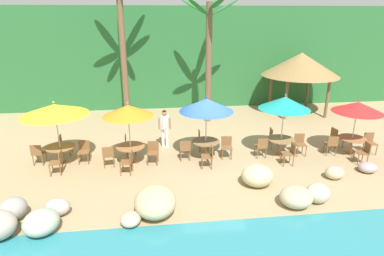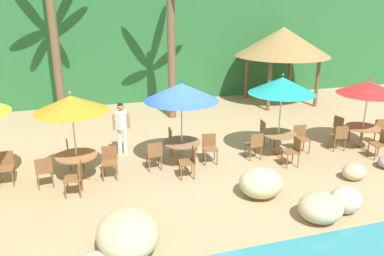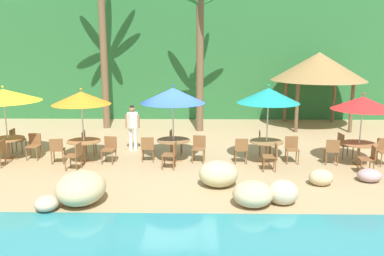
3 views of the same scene
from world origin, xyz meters
The scene contains 36 objects.
ground_plane centered at (0.00, 0.00, 0.00)m, with size 120.00×120.00×0.00m, color tan.
terrace_deck centered at (0.00, 0.00, 0.00)m, with size 18.00×5.20×0.01m.
foliage_backdrop centered at (0.00, 9.00, 3.00)m, with size 28.00×2.40×6.00m.
rock_seawall centered at (-1.59, -3.25, 0.33)m, with size 13.48×3.07×0.80m.
umbrella_yellow centered at (-5.89, 0.34, 2.21)m, with size 2.45×2.45×2.53m.
dining_table_yellow centered at (-5.89, 0.34, 0.61)m, with size 1.10×1.10×0.74m.
chair_yellow_seaward centered at (-5.04, 0.43, 0.51)m, with size 0.42×0.43×0.87m.
chair_yellow_inland centered at (-6.00, 1.19, 0.51)m, with size 0.44×0.43×0.87m.
umbrella_orange centered at (-3.20, 0.06, 2.16)m, with size 1.90×1.90×2.49m.
dining_table_orange centered at (-3.20, 0.06, 0.61)m, with size 1.10×1.10×0.74m.
chair_orange_seaward centered at (-2.35, 0.02, 0.51)m, with size 0.48×0.48×0.87m.
chair_orange_inland centered at (-3.34, 0.90, 0.51)m, with size 0.45×0.44×0.87m.
chair_orange_left centered at (-4.03, -0.15, 0.51)m, with size 0.47×0.48×0.87m.
chair_orange_right centered at (-3.24, -0.80, 0.51)m, with size 0.48×0.48×0.87m.
umbrella_blue centered at (-0.24, 0.22, 2.23)m, with size 2.11×2.11×2.59m.
dining_table_blue centered at (-0.24, 0.22, 0.61)m, with size 1.10×1.10×0.74m.
chair_blue_seaward centered at (0.61, 0.20, 0.51)m, with size 0.47×0.48×0.87m.
chair_blue_inland centered at (-0.28, 1.07, 0.51)m, with size 0.45×0.45×0.87m.
chair_blue_left centered at (-1.09, 0.11, 0.51)m, with size 0.43×0.44×0.87m.
chair_blue_right centered at (-0.24, -0.63, 0.51)m, with size 0.47×0.46×0.87m.
umbrella_teal centered at (2.84, 0.10, 2.25)m, with size 2.02×2.02×2.61m.
dining_table_teal centered at (2.84, 0.10, 0.61)m, with size 1.10×1.10×0.74m.
chair_teal_seaward centered at (3.70, 0.15, 0.51)m, with size 0.44×0.45×0.87m.
chair_teal_inland centered at (2.85, 0.95, 0.51)m, with size 0.47×0.47×0.87m.
chair_teal_left centered at (2.00, -0.02, 0.51)m, with size 0.43×0.44×0.87m.
chair_teal_right centered at (2.89, -0.76, 0.51)m, with size 0.45×0.44×0.87m.
umbrella_red centered at (5.79, -0.14, 2.05)m, with size 1.96×1.96×2.37m.
dining_table_red centered at (5.79, -0.14, 0.61)m, with size 1.10×1.10×0.74m.
chair_red_seaward centered at (6.64, -0.09, 0.51)m, with size 0.44×0.44×0.87m.
chair_red_inland centered at (5.59, 0.69, 0.51)m, with size 0.48×0.47×0.87m.
chair_red_left centered at (4.93, -0.12, 0.51)m, with size 0.47×0.48×0.87m.
chair_red_right centered at (5.78, -1.00, 0.51)m, with size 0.47×0.47×0.87m.
palm_tree_nearest centered at (-3.71, 5.60, 4.87)m, with size 3.33×3.41×7.14m.
palm_tree_second centered at (0.64, 5.02, 4.10)m, with size 3.08×3.23×6.32m.
palapa_hut centered at (6.14, 6.00, 2.83)m, with size 4.37×4.37×3.50m.
waiter_in_white centered at (-1.82, 1.57, 0.99)m, with size 0.52×0.38×1.70m.
Camera 3 is at (0.61, -12.74, 3.91)m, focal length 37.44 mm.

